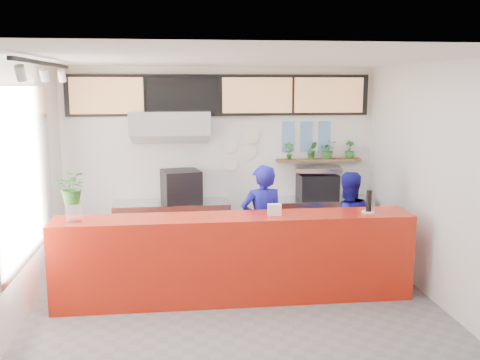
% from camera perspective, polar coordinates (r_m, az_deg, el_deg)
% --- Properties ---
extents(floor, '(5.00, 5.00, 0.00)m').
position_cam_1_polar(floor, '(6.67, -0.15, -13.90)').
color(floor, slate).
rests_on(floor, ground).
extents(ceiling, '(5.00, 5.00, 0.00)m').
position_cam_1_polar(ceiling, '(6.10, -0.17, 12.82)').
color(ceiling, silver).
extents(wall_back, '(5.00, 0.00, 5.00)m').
position_cam_1_polar(wall_back, '(8.66, -2.06, 2.07)').
color(wall_back, white).
rests_on(wall_back, ground).
extents(wall_left, '(0.00, 5.00, 5.00)m').
position_cam_1_polar(wall_left, '(6.43, -22.90, -1.57)').
color(wall_left, white).
rests_on(wall_left, ground).
extents(wall_right, '(0.00, 5.00, 5.00)m').
position_cam_1_polar(wall_right, '(6.95, 20.78, -0.60)').
color(wall_right, white).
rests_on(wall_right, ground).
extents(service_counter, '(4.50, 0.60, 1.10)m').
position_cam_1_polar(service_counter, '(6.84, -0.54, -8.32)').
color(service_counter, red).
rests_on(service_counter, ground).
extents(cream_band, '(5.00, 0.02, 0.80)m').
position_cam_1_polar(cream_band, '(8.57, -2.10, 9.36)').
color(cream_band, beige).
rests_on(cream_band, wall_back).
extents(prep_bench, '(1.80, 0.60, 0.90)m').
position_cam_1_polar(prep_bench, '(8.55, -7.22, -5.30)').
color(prep_bench, '#B2B5BA').
rests_on(prep_bench, ground).
extents(panini_oven, '(0.66, 0.66, 0.50)m').
position_cam_1_polar(panini_oven, '(8.40, -6.30, -0.66)').
color(panini_oven, black).
rests_on(panini_oven, prep_bench).
extents(extraction_hood, '(1.20, 0.70, 0.35)m').
position_cam_1_polar(extraction_hood, '(8.22, -7.48, 6.11)').
color(extraction_hood, '#B2B5BA').
rests_on(extraction_hood, ceiling).
extents(hood_lip, '(1.20, 0.69, 0.31)m').
position_cam_1_polar(hood_lip, '(8.23, -7.45, 4.72)').
color(hood_lip, '#B2B5BA').
rests_on(hood_lip, ceiling).
extents(right_bench, '(1.80, 0.60, 0.90)m').
position_cam_1_polar(right_bench, '(8.83, 7.93, -4.82)').
color(right_bench, '#B2B5BA').
rests_on(right_bench, ground).
extents(espresso_machine, '(0.62, 0.45, 0.40)m').
position_cam_1_polar(espresso_machine, '(8.70, 8.25, -0.69)').
color(espresso_machine, black).
rests_on(espresso_machine, right_bench).
extents(espresso_tray, '(0.80, 0.62, 0.07)m').
position_cam_1_polar(espresso_tray, '(8.65, 8.30, 1.18)').
color(espresso_tray, '#AEB0B6').
rests_on(espresso_tray, espresso_machine).
extents(herb_shelf, '(1.40, 0.18, 0.04)m').
position_cam_1_polar(herb_shelf, '(8.84, 8.40, 2.13)').
color(herb_shelf, brown).
rests_on(herb_shelf, wall_back).
extents(menu_board_far_left, '(1.10, 0.10, 0.55)m').
position_cam_1_polar(menu_board_far_left, '(8.50, -14.02, 8.73)').
color(menu_board_far_left, tan).
rests_on(menu_board_far_left, wall_back).
extents(menu_board_mid_left, '(1.10, 0.10, 0.55)m').
position_cam_1_polar(menu_board_mid_left, '(8.43, -6.08, 8.96)').
color(menu_board_mid_left, black).
rests_on(menu_board_mid_left, wall_back).
extents(menu_board_mid_right, '(1.10, 0.10, 0.55)m').
position_cam_1_polar(menu_board_mid_right, '(8.53, 1.83, 9.02)').
color(menu_board_mid_right, tan).
rests_on(menu_board_mid_right, wall_back).
extents(menu_board_far_right, '(1.10, 0.10, 0.55)m').
position_cam_1_polar(menu_board_far_right, '(8.77, 9.44, 8.93)').
color(menu_board_far_right, tan).
rests_on(menu_board_far_right, wall_back).
extents(soffit, '(4.80, 0.04, 0.65)m').
position_cam_1_polar(soffit, '(8.54, -2.08, 9.02)').
color(soffit, black).
rests_on(soffit, wall_back).
extents(window_pane, '(0.04, 2.20, 1.90)m').
position_cam_1_polar(window_pane, '(6.67, -22.07, 0.63)').
color(window_pane, silver).
rests_on(window_pane, wall_left).
extents(window_frame, '(0.03, 2.30, 2.00)m').
position_cam_1_polar(window_frame, '(6.66, -21.90, 0.64)').
color(window_frame, '#B2B5BA').
rests_on(window_frame, wall_left).
extents(track_rail, '(0.05, 2.40, 0.04)m').
position_cam_1_polar(track_rail, '(6.21, -20.21, 11.60)').
color(track_rail, black).
rests_on(track_rail, ceiling).
extents(dec_plate_a, '(0.24, 0.03, 0.24)m').
position_cam_1_polar(dec_plate_a, '(8.61, -1.05, 3.70)').
color(dec_plate_a, silver).
rests_on(dec_plate_a, wall_back).
extents(dec_plate_b, '(0.24, 0.03, 0.24)m').
position_cam_1_polar(dec_plate_b, '(8.66, 0.93, 3.07)').
color(dec_plate_b, silver).
rests_on(dec_plate_b, wall_back).
extents(dec_plate_c, '(0.24, 0.03, 0.24)m').
position_cam_1_polar(dec_plate_c, '(8.65, -1.05, 1.73)').
color(dec_plate_c, silver).
rests_on(dec_plate_c, wall_back).
extents(dec_plate_d, '(0.24, 0.03, 0.24)m').
position_cam_1_polar(dec_plate_d, '(8.64, 1.26, 4.72)').
color(dec_plate_d, silver).
rests_on(dec_plate_d, wall_back).
extents(photo_frame_a, '(0.20, 0.02, 0.25)m').
position_cam_1_polar(photo_frame_a, '(8.75, 5.17, 5.41)').
color(photo_frame_a, '#598CBF').
rests_on(photo_frame_a, wall_back).
extents(photo_frame_b, '(0.20, 0.02, 0.25)m').
position_cam_1_polar(photo_frame_b, '(8.81, 7.08, 5.41)').
color(photo_frame_b, '#598CBF').
rests_on(photo_frame_b, wall_back).
extents(photo_frame_c, '(0.20, 0.02, 0.25)m').
position_cam_1_polar(photo_frame_c, '(8.89, 8.97, 5.40)').
color(photo_frame_c, '#598CBF').
rests_on(photo_frame_c, wall_back).
extents(photo_frame_d, '(0.20, 0.02, 0.25)m').
position_cam_1_polar(photo_frame_d, '(8.77, 5.14, 3.78)').
color(photo_frame_d, '#598CBF').
rests_on(photo_frame_d, wall_back).
extents(photo_frame_e, '(0.20, 0.02, 0.25)m').
position_cam_1_polar(photo_frame_e, '(8.84, 7.05, 3.79)').
color(photo_frame_e, '#598CBF').
rests_on(photo_frame_e, wall_back).
extents(photo_frame_f, '(0.20, 0.02, 0.25)m').
position_cam_1_polar(photo_frame_f, '(8.91, 8.93, 3.80)').
color(photo_frame_f, '#598CBF').
rests_on(photo_frame_f, wall_back).
extents(staff_center, '(0.65, 0.47, 1.65)m').
position_cam_1_polar(staff_center, '(7.39, 2.39, -4.70)').
color(staff_center, navy).
rests_on(staff_center, ground).
extents(staff_right, '(0.77, 0.61, 1.53)m').
position_cam_1_polar(staff_right, '(7.67, 11.29, -4.79)').
color(staff_right, navy).
rests_on(staff_right, ground).
extents(herb_a, '(0.17, 0.14, 0.28)m').
position_cam_1_polar(herb_a, '(8.70, 5.24, 3.15)').
color(herb_a, '#266322').
rests_on(herb_a, herb_shelf).
extents(herb_b, '(0.17, 0.14, 0.29)m').
position_cam_1_polar(herb_b, '(8.79, 7.71, 3.19)').
color(herb_b, '#266322').
rests_on(herb_b, herb_shelf).
extents(herb_c, '(0.29, 0.26, 0.30)m').
position_cam_1_polar(herb_c, '(8.86, 9.40, 3.22)').
color(herb_c, '#266322').
rests_on(herb_c, herb_shelf).
extents(herb_d, '(0.17, 0.15, 0.29)m').
position_cam_1_polar(herb_d, '(8.97, 11.62, 3.21)').
color(herb_d, '#266322').
rests_on(herb_d, herb_shelf).
extents(glass_vase, '(0.24, 0.24, 0.23)m').
position_cam_1_polar(glass_vase, '(6.68, -17.27, -3.30)').
color(glass_vase, silver).
rests_on(glass_vase, service_counter).
extents(basil_vase, '(0.37, 0.32, 0.40)m').
position_cam_1_polar(basil_vase, '(6.62, -17.41, -0.74)').
color(basil_vase, '#266322').
rests_on(basil_vase, glass_vase).
extents(napkin_holder, '(0.16, 0.11, 0.14)m').
position_cam_1_polar(napkin_holder, '(6.71, 3.69, -3.18)').
color(napkin_holder, white).
rests_on(napkin_holder, service_counter).
extents(white_plate, '(0.22, 0.22, 0.01)m').
position_cam_1_polar(white_plate, '(7.06, 13.54, -3.32)').
color(white_plate, white).
rests_on(white_plate, service_counter).
extents(pepper_mill, '(0.09, 0.09, 0.27)m').
position_cam_1_polar(pepper_mill, '(7.03, 13.59, -2.17)').
color(pepper_mill, black).
rests_on(pepper_mill, white_plate).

